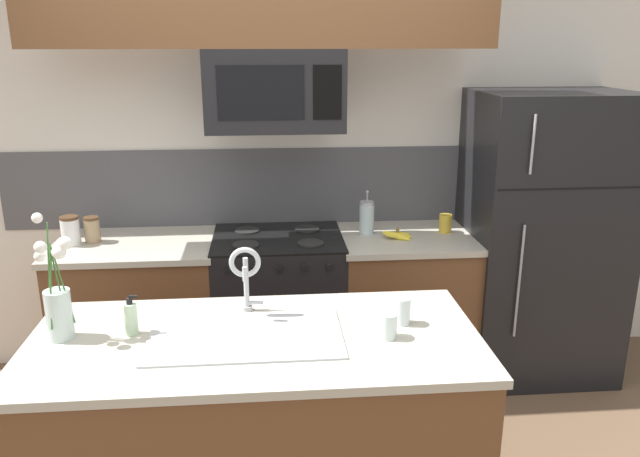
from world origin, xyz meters
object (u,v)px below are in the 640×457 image
refrigerator (540,236)px  coffee_tin (445,223)px  microwave (275,90)px  dish_soap_bottle (131,318)px  sink_faucet (246,271)px  drinking_glass (388,326)px  french_press (367,218)px  spare_glass (402,311)px  storage_jar_tall (70,231)px  storage_jar_medium (92,230)px  flower_vase (58,305)px  stove_range (279,309)px  banana_bunch (398,235)px

refrigerator → coffee_tin: size_ratio=15.91×
microwave → dish_soap_bottle: size_ratio=4.51×
sink_faucet → drinking_glass: size_ratio=3.00×
microwave → french_press: size_ratio=2.79×
drinking_glass → spare_glass: (0.08, 0.12, 0.01)m
drinking_glass → storage_jar_tall: bearing=140.4°
storage_jar_tall → sink_faucet: (1.02, -1.04, 0.11)m
microwave → storage_jar_medium: 1.32m
drinking_glass → flower_vase: flower_vase is taller
refrigerator → coffee_tin: refrigerator is taller
storage_jar_medium → stove_range: bearing=-2.0°
banana_bunch → coffee_tin: coffee_tin is taller
storage_jar_tall → flower_vase: 1.24m
drinking_glass → sink_faucet: bearing=154.5°
coffee_tin → sink_faucet: 1.60m
microwave → french_press: 0.93m
dish_soap_bottle → microwave: bearing=62.6°
french_press → dish_soap_bottle: 1.69m
spare_glass → banana_bunch: bearing=79.1°
refrigerator → dish_soap_bottle: 2.51m
microwave → sink_faucet: microwave is taller
drinking_glass → spare_glass: bearing=54.5°
french_press → sink_faucet: sink_faucet is taller
microwave → coffee_tin: microwave is taller
storage_jar_tall → flower_vase: flower_vase is taller
stove_range → banana_bunch: banana_bunch is taller
refrigerator → storage_jar_tall: bearing=-179.6°
sink_faucet → spare_glass: bearing=-13.0°
french_press → coffee_tin: (0.48, -0.01, -0.04)m
microwave → dish_soap_bottle: bearing=-117.4°
microwave → refrigerator: 1.84m
flower_vase → storage_jar_medium: bearing=99.0°
coffee_tin → refrigerator: bearing=-2.9°
refrigerator → banana_bunch: (-0.90, -0.08, 0.06)m
storage_jar_tall → storage_jar_medium: (0.11, 0.04, -0.01)m
flower_vase → sink_faucet: bearing=12.6°
banana_bunch → drinking_glass: drinking_glass is taller
french_press → coffee_tin: french_press is taller
microwave → refrigerator: size_ratio=0.43×
coffee_tin → flower_vase: bearing=-146.5°
storage_jar_tall → banana_bunch: storage_jar_tall is taller
sink_faucet → flower_vase: size_ratio=0.62×
stove_range → sink_faucet: size_ratio=3.04×
storage_jar_medium → french_press: bearing=0.8°
banana_bunch → drinking_glass: (-0.30, -1.24, 0.03)m
stove_range → storage_jar_medium: (-1.06, 0.04, 0.52)m
storage_jar_tall → stove_range: bearing=0.0°
refrigerator → storage_jar_medium: (-2.67, 0.02, 0.11)m
stove_range → storage_jar_medium: size_ratio=6.22×
microwave → stove_range: bearing=90.2°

